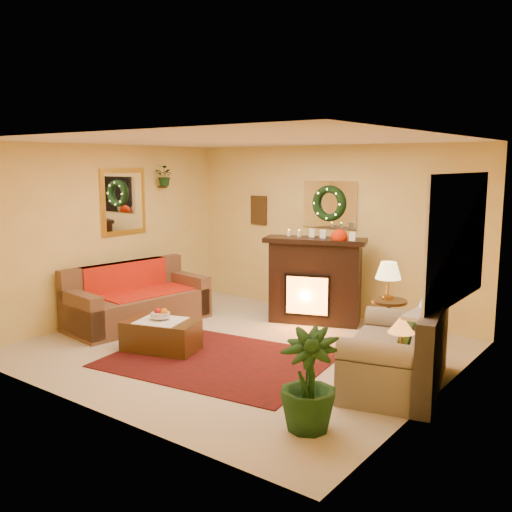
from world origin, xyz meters
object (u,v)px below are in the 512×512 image
Objects in this scene: loveseat at (396,347)px; side_table_round at (388,320)px; coffee_table at (161,335)px; fireplace at (315,286)px; sofa at (138,296)px; end_table_square at (396,377)px.

side_table_round is at bearing 103.23° from loveseat.
loveseat is 2.90m from coffee_table.
fireplace is 2.45m from coffee_table.
sofa is at bearing 167.09° from loveseat.
side_table_round is 1.87m from end_table_square.
side_table_round reaches higher than end_table_square.
loveseat is at bearing -63.03° from side_table_round.
fireplace is (2.00, 1.63, 0.12)m from sofa.
fireplace is 1.42× the size of coffee_table.
sofa is 3.93m from loveseat.
end_table_square is at bearing 2.33° from sofa.
fireplace is at bearing 46.69° from sofa.
fireplace is 1.36m from side_table_round.
coffee_table is at bearing -175.02° from end_table_square.
end_table_square is 0.58× the size of coffee_table.
loveseat reaches higher than side_table_round.
sofa is at bearing 174.77° from end_table_square.
loveseat reaches higher than coffee_table.
end_table_square is (2.13, -2.00, -0.28)m from fireplace.
coffee_table is (-2.99, -0.26, -0.06)m from end_table_square.
coffee_table is at bearing -179.80° from loveseat.
side_table_round is 2.91m from coffee_table.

